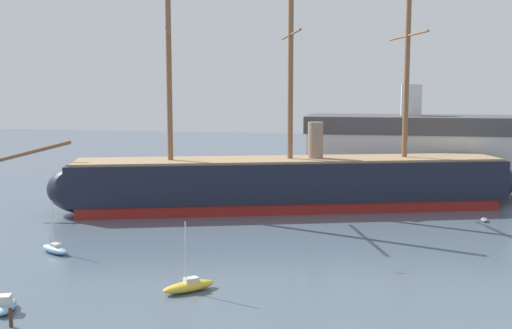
{
  "coord_description": "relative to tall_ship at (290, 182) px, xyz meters",
  "views": [
    {
      "loc": [
        16.24,
        -28.1,
        16.64
      ],
      "look_at": [
        2.22,
        40.1,
        7.95
      ],
      "focal_mm": 42.34,
      "sensor_mm": 36.0,
      "label": 1
    }
  ],
  "objects": [
    {
      "name": "dockside_warehouse_right",
      "position": [
        26.82,
        20.48,
        2.38
      ],
      "size": [
        57.64,
        16.54,
        17.44
      ],
      "color": "#565659",
      "rests_on": "ground"
    },
    {
      "name": "sailboat_mid_left",
      "position": [
        -20.13,
        -27.63,
        -3.3
      ],
      "size": [
        4.28,
        3.17,
        5.47
      ],
      "color": "#7FB2D6",
      "rests_on": "ground"
    },
    {
      "name": "motorboat_foreground_left",
      "position": [
        -15.16,
        -43.27,
        -3.29
      ],
      "size": [
        2.34,
        3.45,
        1.34
      ],
      "color": "#7FB2D6",
      "rests_on": "ground"
    },
    {
      "name": "mooring_piling_right_pair",
      "position": [
        -13.02,
        -45.86,
        -3.04
      ],
      "size": [
        0.27,
        0.27,
        1.44
      ],
      "primitive_type": "cylinder",
      "color": "#423323",
      "rests_on": "ground"
    },
    {
      "name": "dinghy_far_left",
      "position": [
        -31.65,
        -1.49,
        -3.51
      ],
      "size": [
        2.25,
        1.82,
        0.49
      ],
      "color": "#B22D28",
      "rests_on": "ground"
    },
    {
      "name": "seagull_in_flight",
      "position": [
        2.88,
        -23.16,
        6.39
      ],
      "size": [
        1.14,
        0.41,
        0.13
      ],
      "color": "silver"
    },
    {
      "name": "sailboat_distant_centre",
      "position": [
        -3.28,
        8.46,
        -3.31
      ],
      "size": [
        4.24,
        1.89,
        5.33
      ],
      "color": "orange",
      "rests_on": "ground"
    },
    {
      "name": "sailboat_near_centre",
      "position": [
        -3.05,
        -36.16,
        -3.26
      ],
      "size": [
        4.27,
        4.15,
        5.96
      ],
      "color": "gold",
      "rests_on": "ground"
    },
    {
      "name": "tall_ship",
      "position": [
        0.0,
        0.0,
        0.0
      ],
      "size": [
        69.52,
        27.97,
        34.53
      ],
      "color": "maroon",
      "rests_on": "ground"
    },
    {
      "name": "dinghy_far_right",
      "position": [
        25.39,
        -3.06,
        -3.54
      ],
      "size": [
        0.94,
        1.91,
        0.44
      ],
      "color": "gray",
      "rests_on": "ground"
    }
  ]
}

